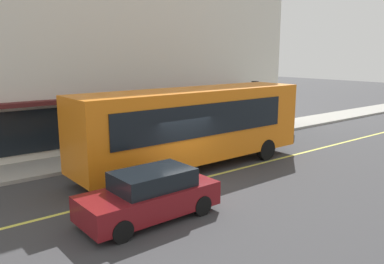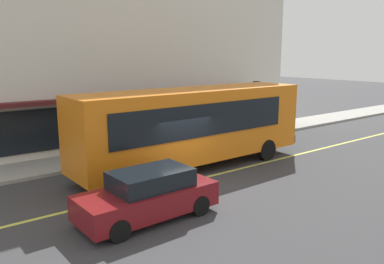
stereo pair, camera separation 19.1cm
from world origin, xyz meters
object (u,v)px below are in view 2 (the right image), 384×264
Objects in this scene: bus at (195,124)px; car_maroon at (148,195)px; traffic_light at (257,95)px; pedestrian_at_corner at (127,134)px.

car_maroon is at bearing -142.48° from bus.
pedestrian_at_corner is (-8.97, -0.07, -1.32)m from traffic_light.
car_maroon is at bearing -113.19° from pedestrian_at_corner.
traffic_light reaches higher than car_maroon.
bus is 2.57× the size of car_maroon.
car_maroon is (-4.46, -3.43, -1.24)m from bus.
car_maroon is 7.19m from pedestrian_at_corner.
car_maroon is (-11.79, -6.67, -1.79)m from traffic_light.
bus reaches higher than traffic_light.
bus is 8.04m from traffic_light.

